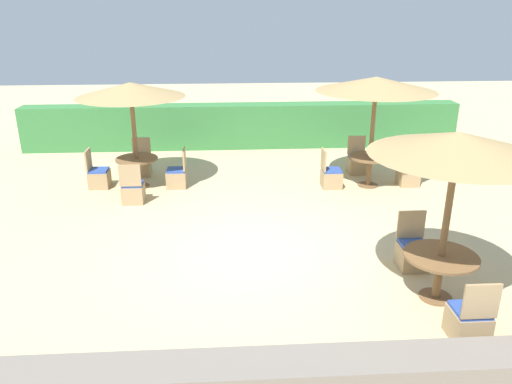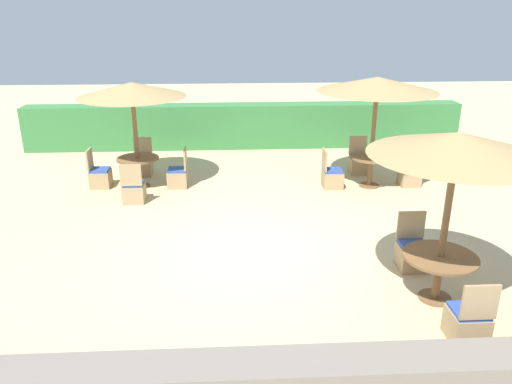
{
  "view_description": "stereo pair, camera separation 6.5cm",
  "coord_description": "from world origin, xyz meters",
  "px_view_note": "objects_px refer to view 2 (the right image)",
  "views": [
    {
      "loc": [
        -0.54,
        -7.88,
        4.11
      ],
      "look_at": [
        0.0,
        0.6,
        0.9
      ],
      "focal_mm": 35.0,
      "sensor_mm": 36.0,
      "label": 1
    },
    {
      "loc": [
        -0.47,
        -7.88,
        4.11
      ],
      "look_at": [
        0.0,
        0.6,
        0.9
      ],
      "focal_mm": 35.0,
      "sensor_mm": 36.0,
      "label": 2
    }
  ],
  "objects_px": {
    "round_table_back_left": "(138,165)",
    "round_table_front_right": "(439,265)",
    "parasol_back_left": "(132,90)",
    "parasol_front_right": "(457,145)",
    "patio_chair_front_right_north": "(412,253)",
    "patio_chair_back_left_north": "(143,165)",
    "patio_chair_back_left_east": "(178,176)",
    "patio_chair_front_right_south": "(468,323)",
    "patio_chair_back_right_west": "(332,177)",
    "patio_chair_back_right_east": "(410,175)",
    "patio_chair_back_left_west": "(100,176)",
    "patio_chair_back_left_south": "(134,191)",
    "patio_chair_back_right_north": "(359,163)",
    "round_table_back_right": "(371,164)",
    "parasol_back_right": "(377,85)"
  },
  "relations": [
    {
      "from": "patio_chair_back_right_north",
      "to": "patio_chair_back_left_north",
      "type": "xyz_separation_m",
      "value": [
        -5.54,
        0.18,
        0.0
      ]
    },
    {
      "from": "patio_chair_back_left_north",
      "to": "patio_chair_front_right_south",
      "type": "bearing_deg",
      "value": 126.64
    },
    {
      "from": "round_table_front_right",
      "to": "patio_chair_back_left_north",
      "type": "bearing_deg",
      "value": 130.69
    },
    {
      "from": "patio_chair_back_right_north",
      "to": "patio_chair_front_right_north",
      "type": "height_order",
      "value": "same"
    },
    {
      "from": "patio_chair_back_right_east",
      "to": "patio_chair_back_left_north",
      "type": "height_order",
      "value": "same"
    },
    {
      "from": "patio_chair_back_left_east",
      "to": "patio_chair_back_right_east",
      "type": "bearing_deg",
      "value": -92.22
    },
    {
      "from": "patio_chair_back_right_west",
      "to": "patio_chair_front_right_north",
      "type": "height_order",
      "value": "same"
    },
    {
      "from": "parasol_front_right",
      "to": "patio_chair_back_left_east",
      "type": "distance_m",
      "value": 6.97
    },
    {
      "from": "parasol_front_right",
      "to": "patio_chair_back_left_east",
      "type": "xyz_separation_m",
      "value": [
        -4.25,
        5.11,
        -2.1
      ]
    },
    {
      "from": "parasol_back_right",
      "to": "patio_chair_back_right_east",
      "type": "bearing_deg",
      "value": -0.43
    },
    {
      "from": "patio_chair_back_right_west",
      "to": "parasol_back_left",
      "type": "bearing_deg",
      "value": -93.9
    },
    {
      "from": "patio_chair_back_right_west",
      "to": "round_table_front_right",
      "type": "distance_m",
      "value": 4.9
    },
    {
      "from": "patio_chair_back_right_east",
      "to": "patio_chair_back_left_north",
      "type": "xyz_separation_m",
      "value": [
        -6.55,
        1.18,
        0.0
      ]
    },
    {
      "from": "patio_chair_back_left_north",
      "to": "patio_chair_back_left_east",
      "type": "height_order",
      "value": "same"
    },
    {
      "from": "patio_chair_back_right_north",
      "to": "patio_chair_back_left_south",
      "type": "relative_size",
      "value": 1.0
    },
    {
      "from": "round_table_back_right",
      "to": "parasol_front_right",
      "type": "xyz_separation_m",
      "value": [
        -0.33,
        -4.9,
        1.8
      ]
    },
    {
      "from": "patio_chair_back_right_east",
      "to": "patio_chair_front_right_south",
      "type": "relative_size",
      "value": 1.0
    },
    {
      "from": "round_table_front_right",
      "to": "patio_chair_back_left_east",
      "type": "xyz_separation_m",
      "value": [
        -4.25,
        5.11,
        -0.3
      ]
    },
    {
      "from": "patio_chair_back_right_north",
      "to": "patio_chair_back_left_south",
      "type": "bearing_deg",
      "value": 17.75
    },
    {
      "from": "round_table_back_right",
      "to": "patio_chair_front_right_north",
      "type": "bearing_deg",
      "value": -95.28
    },
    {
      "from": "parasol_front_right",
      "to": "patio_chair_front_right_north",
      "type": "relative_size",
      "value": 2.73
    },
    {
      "from": "round_table_back_right",
      "to": "parasol_back_left",
      "type": "relative_size",
      "value": 0.4
    },
    {
      "from": "patio_chair_back_right_west",
      "to": "parasol_front_right",
      "type": "distance_m",
      "value": 5.32
    },
    {
      "from": "parasol_back_left",
      "to": "patio_chair_back_left_north",
      "type": "bearing_deg",
      "value": 93.44
    },
    {
      "from": "patio_chair_front_right_south",
      "to": "patio_chair_front_right_north",
      "type": "bearing_deg",
      "value": 91.52
    },
    {
      "from": "round_table_front_right",
      "to": "round_table_back_left",
      "type": "bearing_deg",
      "value": 135.02
    },
    {
      "from": "parasol_back_right",
      "to": "patio_chair_back_right_north",
      "type": "xyz_separation_m",
      "value": [
        -0.02,
        1.0,
        -2.15
      ]
    },
    {
      "from": "patio_chair_front_right_north",
      "to": "patio_chair_back_left_north",
      "type": "relative_size",
      "value": 1.0
    },
    {
      "from": "patio_chair_back_right_west",
      "to": "parasol_front_right",
      "type": "height_order",
      "value": "parasol_front_right"
    },
    {
      "from": "round_table_back_left",
      "to": "round_table_front_right",
      "type": "bearing_deg",
      "value": -44.98
    },
    {
      "from": "parasol_front_right",
      "to": "patio_chair_back_left_south",
      "type": "relative_size",
      "value": 2.73
    },
    {
      "from": "patio_chair_back_left_north",
      "to": "patio_chair_back_left_west",
      "type": "distance_m",
      "value": 1.24
    },
    {
      "from": "patio_chair_front_right_north",
      "to": "patio_chair_back_left_south",
      "type": "xyz_separation_m",
      "value": [
        -5.09,
        3.22,
        0.0
      ]
    },
    {
      "from": "parasol_back_right",
      "to": "round_table_back_left",
      "type": "relative_size",
      "value": 2.77
    },
    {
      "from": "patio_chair_front_right_north",
      "to": "patio_chair_front_right_south",
      "type": "relative_size",
      "value": 1.0
    },
    {
      "from": "patio_chair_back_right_west",
      "to": "patio_chair_back_left_west",
      "type": "distance_m",
      "value": 5.53
    },
    {
      "from": "patio_chair_back_right_east",
      "to": "patio_chair_back_left_east",
      "type": "height_order",
      "value": "same"
    },
    {
      "from": "parasol_back_left",
      "to": "round_table_back_left",
      "type": "bearing_deg",
      "value": -90.0
    },
    {
      "from": "patio_chair_front_right_north",
      "to": "patio_chair_back_left_east",
      "type": "distance_m",
      "value": 5.93
    },
    {
      "from": "round_table_front_right",
      "to": "patio_chair_back_right_west",
      "type": "bearing_deg",
      "value": 96.98
    },
    {
      "from": "patio_chair_back_left_south",
      "to": "round_table_back_right",
      "type": "bearing_deg",
      "value": 7.75
    },
    {
      "from": "patio_chair_back_left_north",
      "to": "patio_chair_back_left_west",
      "type": "relative_size",
      "value": 1.0
    },
    {
      "from": "parasol_front_right",
      "to": "patio_chair_back_right_west",
      "type": "bearing_deg",
      "value": 96.98
    },
    {
      "from": "patio_chair_back_right_east",
      "to": "patio_chair_back_left_west",
      "type": "xyz_separation_m",
      "value": [
        -7.43,
        0.31,
        0.0
      ]
    },
    {
      "from": "round_table_back_left",
      "to": "patio_chair_back_left_north",
      "type": "height_order",
      "value": "patio_chair_back_left_north"
    },
    {
      "from": "patio_chair_front_right_south",
      "to": "patio_chair_back_left_east",
      "type": "distance_m",
      "value": 7.43
    },
    {
      "from": "parasol_back_left",
      "to": "patio_chair_back_left_north",
      "type": "xyz_separation_m",
      "value": [
        -0.05,
        0.91,
        -2.04
      ]
    },
    {
      "from": "patio_chair_back_right_north",
      "to": "parasol_front_right",
      "type": "xyz_separation_m",
      "value": [
        -0.31,
        -5.9,
        2.1
      ]
    },
    {
      "from": "patio_chair_back_left_west",
      "to": "patio_chair_back_right_west",
      "type": "bearing_deg",
      "value": 86.42
    },
    {
      "from": "patio_chair_back_left_north",
      "to": "patio_chair_back_left_south",
      "type": "relative_size",
      "value": 1.0
    }
  ]
}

